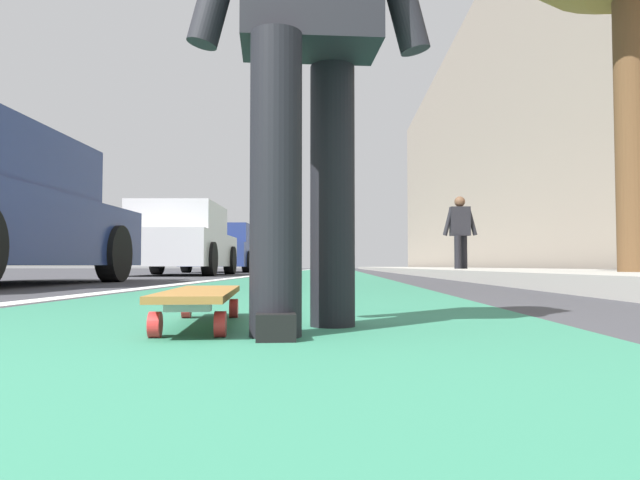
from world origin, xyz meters
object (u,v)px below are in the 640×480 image
(skateboard, at_px, (201,297))
(pedestrian_distant, at_px, (460,230))
(skater_person, at_px, (309,11))
(traffic_light, at_px, (280,184))
(parked_car_mid, at_px, (180,241))
(parked_car_far, at_px, (225,250))

(skateboard, bearing_deg, pedestrian_distant, -15.66)
(skateboard, relative_size, skater_person, 0.52)
(skateboard, xyz_separation_m, traffic_light, (19.22, 1.62, 3.02))
(traffic_light, height_order, pedestrian_distant, traffic_light)
(parked_car_mid, height_order, traffic_light, traffic_light)
(skater_person, distance_m, pedestrian_distant, 11.08)
(parked_car_mid, bearing_deg, skater_person, -163.38)
(skateboard, xyz_separation_m, pedestrian_distant, (10.61, -2.97, 0.84))
(parked_car_far, distance_m, pedestrian_distant, 8.79)
(skater_person, xyz_separation_m, traffic_light, (19.37, 1.96, 2.17))
(parked_car_mid, height_order, pedestrian_distant, pedestrian_distant)
(parked_car_mid, relative_size, traffic_light, 0.94)
(parked_car_mid, bearing_deg, pedestrian_distant, -90.79)
(skateboard, relative_size, pedestrian_distant, 0.52)
(parked_car_mid, distance_m, parked_car_far, 6.26)
(parked_car_mid, bearing_deg, skateboard, -164.87)
(skater_person, relative_size, traffic_light, 0.36)
(parked_car_mid, xyz_separation_m, traffic_light, (8.52, -1.27, 2.39))
(parked_car_far, xyz_separation_m, traffic_light, (2.27, -1.50, 2.40))
(skateboard, height_order, pedestrian_distant, pedestrian_distant)
(pedestrian_distant, bearing_deg, skateboard, 164.34)
(parked_car_far, relative_size, traffic_light, 0.96)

